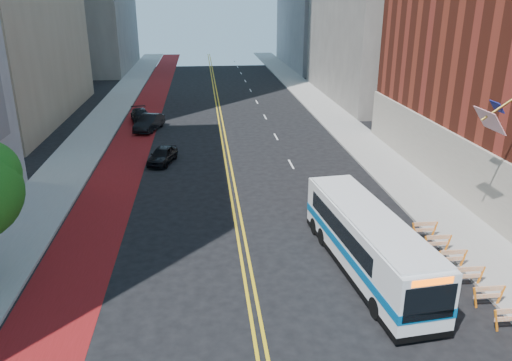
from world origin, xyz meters
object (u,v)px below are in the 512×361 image
object	(u,v)px
car_b	(149,123)
car_a	(162,155)
transit_bus	(366,241)
car_c	(141,115)

from	to	relation	value
car_b	car_a	bearing A→B (deg)	-63.47
transit_bus	car_c	size ratio (longest dim) A/B	2.49
car_a	car_c	bearing A→B (deg)	118.22
car_b	transit_bus	bearing A→B (deg)	-49.78
car_a	transit_bus	bearing A→B (deg)	-43.09
transit_bus	car_b	xyz separation A→B (m)	(-12.42, 27.51, -0.79)
car_c	car_a	bearing A→B (deg)	-89.15
car_a	car_c	distance (m)	14.32
transit_bus	car_b	bearing A→B (deg)	108.49
car_b	car_c	world-z (taller)	car_b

